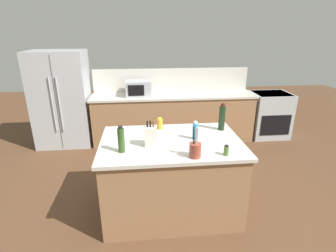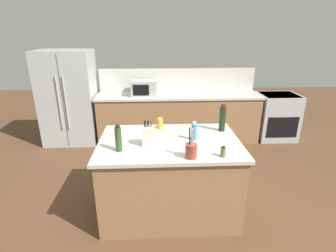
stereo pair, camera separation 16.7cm
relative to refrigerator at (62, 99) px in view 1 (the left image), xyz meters
name	(u,v)px [view 1 (the left image)]	position (x,y,z in m)	size (l,w,h in m)	color
ground_plane	(171,208)	(1.83, -2.25, -0.89)	(14.00, 14.00, 0.00)	brown
back_counter_run	(173,117)	(2.13, -0.05, -0.42)	(3.17, 0.66, 0.94)	#936B47
wall_backsplash	(172,80)	(2.13, 0.27, 0.28)	(3.13, 0.03, 0.46)	beige
kitchen_island	(171,176)	(1.83, -2.25, -0.42)	(1.62, 1.08, 0.94)	#936B47
refrigerator	(62,99)	(0.00, 0.00, 0.00)	(1.00, 0.75, 1.78)	#ADB2B7
range_oven	(269,114)	(4.13, -0.05, -0.42)	(0.76, 0.65, 0.92)	#ADB2B7
microwave	(138,88)	(1.45, -0.05, 0.19)	(0.47, 0.39, 0.28)	#ADB2B7
knife_block	(151,136)	(1.59, -2.36, 0.16)	(0.13, 0.10, 0.29)	beige
utensil_crock	(195,150)	(2.02, -2.68, 0.13)	(0.12, 0.12, 0.32)	brown
dish_soap_bottle	(195,131)	(2.11, -2.23, 0.15)	(0.07, 0.07, 0.22)	#3384BC
olive_oil_bottle	(121,140)	(1.28, -2.48, 0.19)	(0.07, 0.07, 0.29)	#2D4C1E
spice_jar_oregano	(226,150)	(2.34, -2.67, 0.10)	(0.05, 0.05, 0.11)	#567038
honey_jar	(160,124)	(1.72, -1.85, 0.12)	(0.07, 0.07, 0.15)	gold
wine_bottle	(222,118)	(2.50, -1.97, 0.21)	(0.08, 0.08, 0.35)	black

